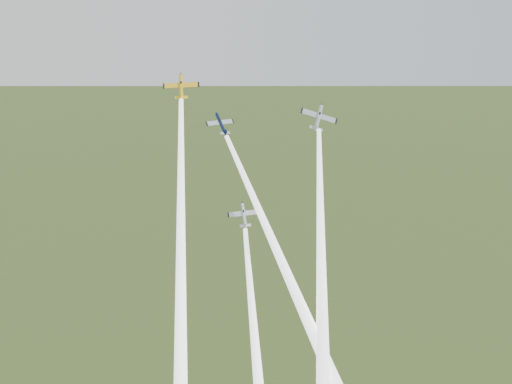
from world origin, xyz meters
name	(u,v)px	position (x,y,z in m)	size (l,w,h in m)	color
plane_yellow	(181,87)	(-13.64, 1.13, 113.47)	(7.40, 7.34, 1.16)	yellow
smoke_trail_yellow	(181,279)	(-20.35, -26.99, 84.17)	(2.69, 2.69, 75.95)	white
plane_navy	(221,124)	(-4.87, 3.30, 104.98)	(6.67, 6.62, 1.05)	#0D1839
smoke_trail_navy	(283,266)	(1.22, -19.70, 80.87)	(2.69, 2.69, 61.34)	white
plane_silver_right	(319,118)	(16.75, 1.09, 105.51)	(8.36, 8.30, 1.31)	#B1B9C0
smoke_trail_silver_right	(321,254)	(8.87, -20.23, 82.49)	(2.69, 2.69, 58.30)	white
plane_silver_low	(244,215)	(-2.64, -5.96, 87.19)	(6.77, 6.72, 1.06)	silver
smoke_trail_silver_low	(257,365)	(-6.68, -27.42, 65.06)	(2.69, 2.69, 55.78)	white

